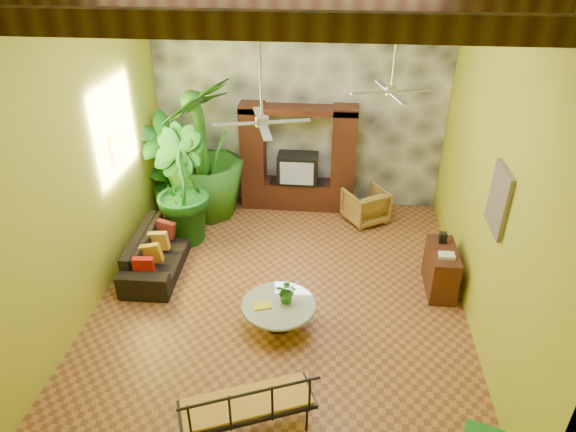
# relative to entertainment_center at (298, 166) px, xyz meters

# --- Properties ---
(ground) EXTENTS (7.00, 7.00, 0.00)m
(ground) POSITION_rel_entertainment_center_xyz_m (0.00, -3.14, -0.97)
(ground) COLOR brown
(ground) RESTS_ON ground
(back_wall) EXTENTS (6.00, 0.02, 5.00)m
(back_wall) POSITION_rel_entertainment_center_xyz_m (0.00, 0.36, 1.53)
(back_wall) COLOR gold
(back_wall) RESTS_ON ground
(left_wall) EXTENTS (0.02, 7.00, 5.00)m
(left_wall) POSITION_rel_entertainment_center_xyz_m (-3.00, -3.14, 1.53)
(left_wall) COLOR gold
(left_wall) RESTS_ON ground
(right_wall) EXTENTS (0.02, 7.00, 5.00)m
(right_wall) POSITION_rel_entertainment_center_xyz_m (3.00, -3.14, 1.53)
(right_wall) COLOR gold
(right_wall) RESTS_ON ground
(stone_accent_wall) EXTENTS (5.98, 0.10, 4.98)m
(stone_accent_wall) POSITION_rel_entertainment_center_xyz_m (0.00, 0.30, 1.53)
(stone_accent_wall) COLOR #3E4047
(stone_accent_wall) RESTS_ON ground
(entertainment_center) EXTENTS (2.40, 0.55, 2.30)m
(entertainment_center) POSITION_rel_entertainment_center_xyz_m (0.00, 0.00, 0.00)
(entertainment_center) COLOR black
(entertainment_center) RESTS_ON ground
(ceiling_fan_front) EXTENTS (1.28, 1.28, 1.86)m
(ceiling_fan_front) POSITION_rel_entertainment_center_xyz_m (-0.20, -3.54, 2.44)
(ceiling_fan_front) COLOR #BABABF
(ceiling_fan_front) RESTS_ON ceiling
(ceiling_fan_back) EXTENTS (1.28, 1.28, 1.86)m
(ceiling_fan_back) POSITION_rel_entertainment_center_xyz_m (1.60, -1.94, 2.44)
(ceiling_fan_back) COLOR #BABABF
(ceiling_fan_back) RESTS_ON ceiling
(wall_art_mask) EXTENTS (0.06, 0.32, 0.55)m
(wall_art_mask) POSITION_rel_entertainment_center_xyz_m (-2.96, -2.14, 1.13)
(wall_art_mask) COLOR yellow
(wall_art_mask) RESTS_ON left_wall
(wall_art_painting) EXTENTS (0.06, 0.70, 0.90)m
(wall_art_painting) POSITION_rel_entertainment_center_xyz_m (2.96, -3.74, 1.33)
(wall_art_painting) COLOR #265F8E
(wall_art_painting) RESTS_ON right_wall
(sofa) EXTENTS (0.94, 2.26, 0.65)m
(sofa) POSITION_rel_entertainment_center_xyz_m (-2.30, -2.46, -0.64)
(sofa) COLOR black
(sofa) RESTS_ON ground
(wicker_armchair) EXTENTS (1.07, 1.07, 0.72)m
(wicker_armchair) POSITION_rel_entertainment_center_xyz_m (1.46, -0.50, -0.61)
(wicker_armchair) COLOR olive
(wicker_armchair) RESTS_ON ground
(tall_plant_a) EXTENTS (1.39, 1.19, 2.23)m
(tall_plant_a) POSITION_rel_entertainment_center_xyz_m (-2.65, -0.66, 0.15)
(tall_plant_a) COLOR #185E1E
(tall_plant_a) RESTS_ON ground
(tall_plant_b) EXTENTS (1.57, 1.59, 2.25)m
(tall_plant_b) POSITION_rel_entertainment_center_xyz_m (-2.13, -1.52, 0.16)
(tall_plant_b) COLOR #17571D
(tall_plant_b) RESTS_ON ground
(tall_plant_c) EXTENTS (2.06, 2.06, 2.91)m
(tall_plant_c) POSITION_rel_entertainment_center_xyz_m (-1.89, -0.48, 0.49)
(tall_plant_c) COLOR #28651A
(tall_plant_c) RESTS_ON ground
(coffee_table) EXTENTS (1.14, 1.14, 0.40)m
(coffee_table) POSITION_rel_entertainment_center_xyz_m (0.03, -3.86, -0.71)
(coffee_table) COLOR black
(coffee_table) RESTS_ON ground
(centerpiece_plant) EXTENTS (0.38, 0.34, 0.37)m
(centerpiece_plant) POSITION_rel_entertainment_center_xyz_m (0.16, -3.78, -0.38)
(centerpiece_plant) COLOR #296B1C
(centerpiece_plant) RESTS_ON coffee_table
(yellow_tray) EXTENTS (0.32, 0.27, 0.03)m
(yellow_tray) POSITION_rel_entertainment_center_xyz_m (-0.22, -3.94, -0.55)
(yellow_tray) COLOR yellow
(yellow_tray) RESTS_ON coffee_table
(iron_bench) EXTENTS (1.71, 1.17, 0.57)m
(iron_bench) POSITION_rel_entertainment_center_xyz_m (-0.13, -5.89, -0.43)
(iron_bench) COLOR black
(iron_bench) RESTS_ON ground
(side_console) EXTENTS (0.44, 0.98, 0.79)m
(side_console) POSITION_rel_entertainment_center_xyz_m (2.65, -2.69, -0.57)
(side_console) COLOR #362011
(side_console) RESTS_ON ground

